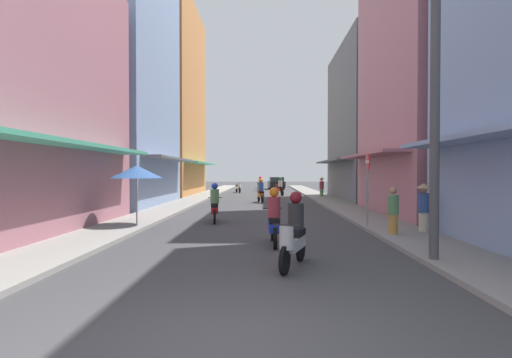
{
  "coord_description": "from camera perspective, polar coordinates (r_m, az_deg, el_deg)",
  "views": [
    {
      "loc": [
        0.37,
        -4.17,
        1.98
      ],
      "look_at": [
        -0.1,
        15.38,
        1.65
      ],
      "focal_mm": 26.8,
      "sensor_mm": 36.0,
      "label": 1
    }
  ],
  "objects": [
    {
      "name": "ground_plane",
      "position": [
        26.01,
        0.56,
        -3.39
      ],
      "size": [
        113.37,
        113.37,
        0.0
      ],
      "primitive_type": "plane",
      "color": "#424244"
    },
    {
      "name": "building_right_mid",
      "position": [
        20.68,
        26.52,
        18.26
      ],
      "size": [
        7.05,
        8.63,
        16.33
      ],
      "color": "#B7727F",
      "rests_on": "ground"
    },
    {
      "name": "pedestrian_midway",
      "position": [
        30.08,
        9.77,
        -1.07
      ],
      "size": [
        0.44,
        0.44,
        1.62
      ],
      "color": "#598C59",
      "rests_on": "ground"
    },
    {
      "name": "vendor_umbrella",
      "position": [
        14.2,
        -17.4,
        1.02
      ],
      "size": [
        1.83,
        1.83,
        2.23
      ],
      "color": "#99999E",
      "rests_on": "ground"
    },
    {
      "name": "sidewalk_left",
      "position": [
        26.5,
        -9.75,
        -3.2
      ],
      "size": [
        1.96,
        59.53,
        0.12
      ],
      "primitive_type": "cube",
      "color": "#9E9991",
      "rests_on": "ground"
    },
    {
      "name": "motorbike_red",
      "position": [
        15.3,
        -6.18,
        -3.82
      ],
      "size": [
        0.55,
        1.81,
        1.58
      ],
      "color": "black",
      "rests_on": "ground"
    },
    {
      "name": "building_left_far",
      "position": [
        35.13,
        -13.9,
        11.26
      ],
      "size": [
        7.05,
        11.0,
        16.55
      ],
      "color": "#D88C4C",
      "rests_on": "ground"
    },
    {
      "name": "motorbike_white",
      "position": [
        37.5,
        -2.67,
        -1.29
      ],
      "size": [
        0.74,
        1.75,
        0.96
      ],
      "color": "black",
      "rests_on": "ground"
    },
    {
      "name": "utility_pole",
      "position": [
        9.17,
        25.15,
        10.46
      ],
      "size": [
        0.2,
        1.2,
        6.86
      ],
      "color": "#4C4C4F",
      "rests_on": "ground"
    },
    {
      "name": "sidewalk_right",
      "position": [
        26.37,
        10.92,
        -3.22
      ],
      "size": [
        1.96,
        59.53,
        0.12
      ],
      "primitive_type": "cube",
      "color": "gray",
      "rests_on": "ground"
    },
    {
      "name": "building_right_far",
      "position": [
        29.13,
        18.18,
        7.91
      ],
      "size": [
        7.05,
        10.26,
        11.05
      ],
      "color": "slate",
      "rests_on": "ground"
    },
    {
      "name": "motorbike_green",
      "position": [
        40.82,
        0.58,
        -0.82
      ],
      "size": [
        0.66,
        1.77,
        1.58
      ],
      "color": "black",
      "rests_on": "ground"
    },
    {
      "name": "motorbike_blue",
      "position": [
        10.5,
        2.66,
        -6.0
      ],
      "size": [
        0.55,
        1.81,
        1.58
      ],
      "color": "black",
      "rests_on": "ground"
    },
    {
      "name": "building_left_mid",
      "position": [
        25.07,
        -20.69,
        15.43
      ],
      "size": [
        7.05,
        9.16,
        16.55
      ],
      "color": "#8CA5CC",
      "rests_on": "ground"
    },
    {
      "name": "motorbike_maroon",
      "position": [
        32.76,
        3.53,
        -1.26
      ],
      "size": [
        0.77,
        1.73,
        1.58
      ],
      "color": "black",
      "rests_on": "ground"
    },
    {
      "name": "motorbike_orange",
      "position": [
        25.07,
        0.68,
        -1.94
      ],
      "size": [
        0.62,
        1.79,
        1.58
      ],
      "color": "black",
      "rests_on": "ground"
    },
    {
      "name": "street_sign_no_entry",
      "position": [
        13.74,
        16.28,
        -0.16
      ],
      "size": [
        0.07,
        0.6,
        2.65
      ],
      "color": "gray",
      "rests_on": "ground"
    },
    {
      "name": "pedestrian_crossing",
      "position": [
        13.13,
        23.74,
        -3.69
      ],
      "size": [
        0.44,
        0.44,
        1.65
      ],
      "color": "beige",
      "rests_on": "ground"
    },
    {
      "name": "pedestrian_far",
      "position": [
        12.36,
        19.78,
        -4.71
      ],
      "size": [
        0.34,
        0.34,
        1.55
      ],
      "color": "#BF8C3F",
      "rests_on": "ground"
    },
    {
      "name": "parked_car",
      "position": [
        45.16,
        3.04,
        -0.6
      ],
      "size": [
        2.01,
        4.2,
        1.45
      ],
      "color": "black",
      "rests_on": "ground"
    },
    {
      "name": "motorbike_silver",
      "position": [
        8.08,
        5.64,
        -8.11
      ],
      "size": [
        0.77,
        1.73,
        1.58
      ],
      "color": "black",
      "rests_on": "ground"
    }
  ]
}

